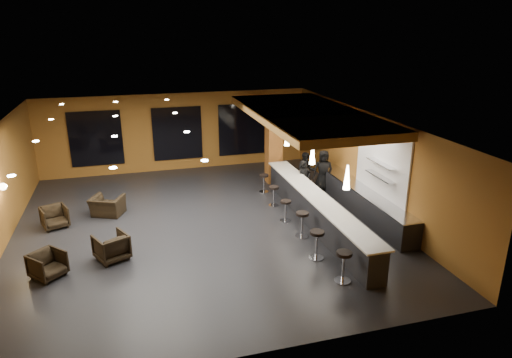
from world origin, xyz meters
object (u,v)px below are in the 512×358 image
object	(u,v)px
bar_counter	(316,211)
armchair_a	(48,265)
armchair_c	(55,217)
staff_a	(304,180)
bar_stool_3	(286,208)
armchair_b	(111,247)
bar_stool_1	(317,241)
prep_counter	(363,202)
staff_c	(323,171)
bar_stool_5	(264,181)
column	(274,142)
staff_b	(306,171)
pendant_1	(312,154)
armchair_d	(107,206)
bar_stool_2	(302,221)
bar_stool_4	(274,193)
pendant_0	(347,177)
pendant_2	(287,137)
bar_stool_0	(344,263)

from	to	relation	value
bar_counter	armchair_a	world-z (taller)	bar_counter
armchair_a	armchair_c	xyz separation A→B (m)	(-0.22, 3.31, 0.00)
staff_a	bar_stool_3	xyz separation A→B (m)	(-1.37, -1.78, -0.28)
armchair_b	bar_stool_1	world-z (taller)	bar_stool_1
prep_counter	bar_stool_1	size ratio (longest dim) A/B	7.03
staff_c	bar_stool_5	distance (m)	2.41
column	bar_stool_5	bearing A→B (deg)	-124.29
prep_counter	staff_c	distance (m)	2.64
column	staff_b	xyz separation A→B (m)	(0.99, -1.20, -0.98)
prep_counter	armchair_b	world-z (taller)	prep_counter
pendant_1	armchair_b	world-z (taller)	pendant_1
prep_counter	armchair_d	xyz separation A→B (m)	(-8.71, 2.32, -0.09)
column	bar_stool_2	bearing A→B (deg)	-98.22
bar_stool_1	staff_c	bearing A→B (deg)	64.51
bar_stool_4	bar_stool_5	xyz separation A→B (m)	(0.07, 1.48, -0.01)
staff_a	bar_stool_2	bearing A→B (deg)	-126.65
pendant_0	armchair_a	distance (m)	8.44
pendant_1	staff_a	world-z (taller)	pendant_1
pendant_2	armchair_c	distance (m)	8.63
staff_a	bar_stool_5	size ratio (longest dim) A/B	2.07
column	armchair_d	distance (m)	7.09
bar_stool_2	staff_c	bearing A→B (deg)	57.84
bar_stool_2	armchair_d	bearing A→B (deg)	149.54
prep_counter	staff_b	world-z (taller)	staff_b
bar_stool_0	bar_stool_1	xyz separation A→B (m)	(-0.18, 1.34, -0.01)
staff_c	bar_stool_1	world-z (taller)	staff_c
armchair_d	armchair_a	bearing A→B (deg)	94.23
bar_stool_0	bar_stool_4	distance (m)	5.48
staff_c	armchair_d	xyz separation A→B (m)	(-8.31, -0.26, -0.49)
pendant_2	bar_stool_4	world-z (taller)	pendant_2
bar_stool_1	bar_stool_4	xyz separation A→B (m)	(0.06, 4.13, -0.06)
pendant_0	column	bearing A→B (deg)	90.00
armchair_c	bar_stool_3	xyz separation A→B (m)	(7.50, -1.64, 0.12)
bar_counter	staff_a	size ratio (longest dim) A/B	5.21
armchair_a	bar_stool_4	size ratio (longest dim) A/B	1.04
bar_stool_0	bar_stool_2	xyz separation A→B (m)	(-0.07, 2.77, -0.02)
armchair_d	bar_stool_3	bearing A→B (deg)	-176.54
pendant_2	armchair_a	size ratio (longest dim) A/B	0.89
bar_counter	armchair_a	xyz separation A→B (m)	(-8.15, -1.08, -0.14)
armchair_c	prep_counter	bearing A→B (deg)	-30.34
pendant_0	pendant_2	world-z (taller)	same
pendant_2	armchair_b	world-z (taller)	pendant_2
column	staff_c	xyz separation A→B (m)	(1.60, -1.52, -0.92)
bar_stool_1	bar_stool_2	xyz separation A→B (m)	(0.11, 1.43, -0.02)
staff_b	bar_stool_0	size ratio (longest dim) A/B	1.79
pendant_2	bar_stool_2	bearing A→B (deg)	-101.71
pendant_2	armchair_b	xyz separation A→B (m)	(-6.53, -3.55, -1.96)
bar_stool_3	armchair_c	bearing A→B (deg)	167.64
staff_b	armchair_d	world-z (taller)	staff_b
bar_stool_5	bar_counter	bearing A→B (deg)	-77.88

